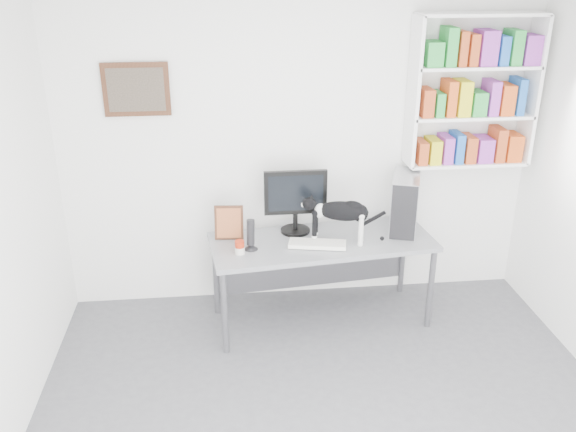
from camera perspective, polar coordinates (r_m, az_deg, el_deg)
The scene contains 11 objects.
room at distance 3.33m, azimuth 5.39°, elevation -3.85°, with size 4.01×4.01×2.70m.
bookshelf at distance 5.27m, azimuth 16.93°, elevation 11.08°, with size 1.03×0.28×1.24m, color white.
wall_art at distance 5.02m, azimuth -14.02°, elevation 11.41°, with size 0.52×0.04×0.42m, color #4E2819.
desk at distance 5.11m, azimuth 3.13°, elevation -6.04°, with size 1.79×0.70×0.75m, color gray.
monitor at distance 4.97m, azimuth 0.70°, elevation 1.40°, with size 0.51×0.25×0.55m, color black.
keyboard at distance 4.83m, azimuth 2.77°, elevation -2.62°, with size 0.45×0.17×0.03m, color white.
pc_tower at distance 5.13m, azimuth 10.86°, elevation 1.25°, with size 0.21×0.47×0.47m, color #A5A5A9.
speaker at distance 4.73m, azimuth -3.52°, elevation -1.71°, with size 0.11×0.11×0.26m, color black.
leaning_print at distance 4.93m, azimuth -5.55°, elevation -0.56°, with size 0.23×0.09×0.29m, color #4E2819.
soup_can at distance 4.70m, azimuth -4.54°, elevation -2.94°, with size 0.07×0.07×0.11m, color #AF270F.
cat at distance 4.83m, azimuth 4.89°, elevation -0.50°, with size 0.59×0.16×0.37m, color black, non-canonical shape.
Camera 1 is at (-0.63, -2.91, 2.85)m, focal length 38.00 mm.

